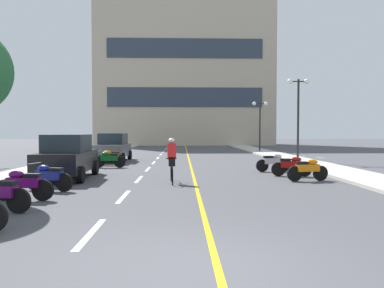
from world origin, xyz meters
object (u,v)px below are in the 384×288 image
at_px(motorcycle_2, 23,184).
at_px(parked_car_mid, 113,147).
at_px(parked_car_near, 68,156).
at_px(motorcycle_6, 273,162).
at_px(motorcycle_4, 308,169).
at_px(cyclist_rider, 172,159).
at_px(street_lamp_mid, 298,101).
at_px(motorcycle_8, 111,157).
at_px(motorcycle_7, 109,159).
at_px(motorcycle_5, 292,166).
at_px(street_lamp_far, 260,114).
at_px(motorcycle_3, 49,177).

bearing_deg(motorcycle_2, parked_car_mid, 90.09).
bearing_deg(parked_car_near, motorcycle_6, 14.51).
distance_m(motorcycle_4, cyclist_rider, 5.36).
bearing_deg(cyclist_rider, motorcycle_4, 3.62).
xyz_separation_m(street_lamp_mid, motorcycle_2, (-12.05, -13.52, -3.48)).
height_order(parked_car_near, motorcycle_8, parked_car_near).
height_order(parked_car_mid, motorcycle_7, parked_car_mid).
xyz_separation_m(parked_car_near, motorcycle_8, (0.64, 5.93, -0.44)).
relative_size(motorcycle_5, cyclist_rider, 0.96).
bearing_deg(cyclist_rider, motorcycle_8, 116.79).
relative_size(street_lamp_mid, motorcycle_4, 3.10).
relative_size(street_lamp_mid, motorcycle_8, 3.12).
bearing_deg(motorcycle_6, motorcycle_7, 165.58).
bearing_deg(street_lamp_far, motorcycle_6, -99.76).
bearing_deg(parked_car_mid, motorcycle_6, -36.59).
xyz_separation_m(motorcycle_6, motorcycle_8, (-8.51, 3.57, 0.00)).
bearing_deg(motorcycle_4, parked_car_mid, 133.25).
relative_size(motorcycle_2, motorcycle_4, 1.01).
distance_m(motorcycle_3, motorcycle_8, 9.15).
height_order(motorcycle_5, cyclist_rider, cyclist_rider).
bearing_deg(motorcycle_4, motorcycle_8, 142.31).
bearing_deg(motorcycle_3, cyclist_rider, 24.88).
distance_m(street_lamp_mid, motorcycle_7, 12.68).
height_order(motorcycle_4, motorcycle_6, same).
relative_size(street_lamp_mid, motorcycle_2, 3.09).
bearing_deg(cyclist_rider, motorcycle_5, 19.76).
bearing_deg(parked_car_near, motorcycle_3, -83.45).
bearing_deg(street_lamp_mid, street_lamp_far, 91.74).
xyz_separation_m(parked_car_mid, motorcycle_8, (0.41, -3.05, -0.44)).
height_order(street_lamp_far, motorcycle_5, street_lamp_far).
relative_size(parked_car_near, motorcycle_3, 2.56).
bearing_deg(motorcycle_2, street_lamp_mid, 48.28).
xyz_separation_m(parked_car_mid, motorcycle_5, (9.23, -8.51, -0.44)).
bearing_deg(motorcycle_3, street_lamp_mid, 44.70).
bearing_deg(motorcycle_8, motorcycle_4, -37.69).
relative_size(parked_car_near, motorcycle_6, 2.50).
height_order(parked_car_near, motorcycle_3, parked_car_near).
xyz_separation_m(street_lamp_mid, motorcycle_6, (-3.16, -6.24, -3.48)).
relative_size(motorcycle_2, motorcycle_3, 1.03).
bearing_deg(motorcycle_5, parked_car_mid, 137.33).
relative_size(parked_car_near, cyclist_rider, 2.41).
height_order(parked_car_near, motorcycle_6, parked_car_near).
height_order(parked_car_near, motorcycle_4, parked_car_near).
relative_size(motorcycle_2, motorcycle_5, 1.01).
relative_size(street_lamp_mid, parked_car_near, 1.23).
xyz_separation_m(parked_car_mid, motorcycle_3, (0.13, -12.19, -0.44)).
relative_size(street_lamp_far, motorcycle_8, 2.72).
bearing_deg(parked_car_mid, street_lamp_mid, -1.78).
bearing_deg(motorcycle_2, motorcycle_5, 30.31).
xyz_separation_m(motorcycle_3, cyclist_rider, (3.96, 1.84, 0.41)).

